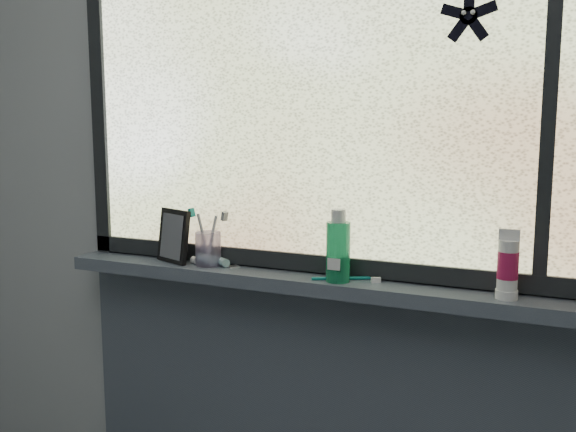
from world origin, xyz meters
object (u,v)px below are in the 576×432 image
(vanity_mirror, at_px, (174,236))
(mouthwash_bottle, at_px, (338,246))
(cream_tube, at_px, (508,262))
(toothbrush_cup, at_px, (208,249))

(vanity_mirror, xyz_separation_m, mouthwash_bottle, (0.55, -0.02, 0.02))
(cream_tube, bearing_deg, mouthwash_bottle, -179.15)
(vanity_mirror, distance_m, toothbrush_cup, 0.13)
(vanity_mirror, height_order, cream_tube, vanity_mirror)
(cream_tube, bearing_deg, vanity_mirror, 179.13)
(vanity_mirror, distance_m, mouthwash_bottle, 0.55)
(toothbrush_cup, height_order, mouthwash_bottle, mouthwash_bottle)
(mouthwash_bottle, distance_m, cream_tube, 0.44)
(vanity_mirror, height_order, toothbrush_cup, vanity_mirror)
(toothbrush_cup, xyz_separation_m, mouthwash_bottle, (0.43, -0.03, 0.05))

